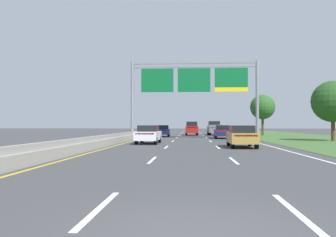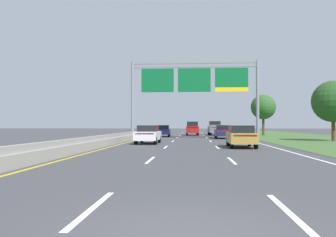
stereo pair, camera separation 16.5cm
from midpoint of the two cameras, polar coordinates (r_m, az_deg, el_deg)
ground_plane at (r=39.99m, az=4.14°, el=-3.39°), size 220.00×220.00×0.00m
lane_striping at (r=39.54m, az=4.14°, el=-3.41°), size 11.96×106.00×0.01m
grass_verge_right at (r=42.36m, az=23.40°, el=-3.16°), size 14.00×110.00×0.02m
median_barrier_concrete at (r=40.52m, az=-5.25°, el=-2.85°), size 0.60×110.00×0.85m
overhead_sign_gantry at (r=40.14m, az=4.56°, el=5.93°), size 15.06×0.42×9.17m
pickup_truck_grey at (r=53.81m, az=8.01°, el=-1.64°), size 2.13×5.45×2.20m
car_blue_left_lane_sedan at (r=46.55m, az=-0.68°, el=-2.06°), size 1.93×4.44×1.57m
car_navy_right_lane_sedan at (r=40.67m, az=9.30°, el=-2.18°), size 1.95×4.45×1.57m
car_red_centre_lane_suv at (r=52.59m, az=4.19°, el=-1.63°), size 2.00×4.74×2.11m
car_gold_right_lane_sedan at (r=24.88m, az=12.38°, el=-2.89°), size 1.90×4.43×1.57m
car_white_left_lane_sedan at (r=29.13m, az=-3.19°, el=-2.64°), size 1.88×4.43×1.57m
roadside_tree_mid at (r=37.38m, az=26.17°, el=2.59°), size 4.13×4.13×6.01m
roadside_tree_far at (r=53.49m, az=15.83°, el=1.86°), size 3.75×3.75×6.21m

